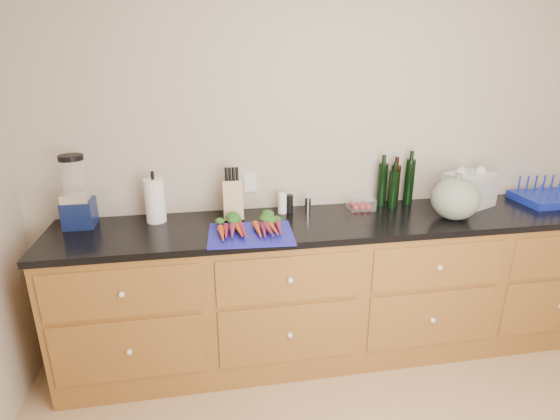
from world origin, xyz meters
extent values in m
cube|color=beige|center=(0.00, 1.62, 1.30)|extent=(4.10, 0.05, 2.60)
cube|color=brown|center=(0.00, 1.30, 0.45)|extent=(3.60, 0.60, 0.90)
cube|color=brown|center=(-1.35, 0.99, 0.72)|extent=(0.82, 0.01, 0.28)
sphere|color=white|center=(-1.35, 0.98, 0.72)|extent=(0.03, 0.03, 0.03)
cube|color=brown|center=(-1.35, 0.99, 0.36)|extent=(0.82, 0.01, 0.38)
sphere|color=white|center=(-1.35, 0.98, 0.36)|extent=(0.03, 0.03, 0.03)
cube|color=brown|center=(-0.45, 0.99, 0.72)|extent=(0.82, 0.01, 0.28)
sphere|color=white|center=(-0.45, 0.98, 0.72)|extent=(0.03, 0.03, 0.03)
cube|color=brown|center=(-0.45, 0.99, 0.36)|extent=(0.82, 0.01, 0.38)
sphere|color=white|center=(-0.45, 0.98, 0.36)|extent=(0.03, 0.03, 0.03)
cube|color=brown|center=(0.45, 0.99, 0.72)|extent=(0.82, 0.01, 0.28)
sphere|color=white|center=(0.45, 0.98, 0.72)|extent=(0.03, 0.03, 0.03)
cube|color=brown|center=(0.45, 0.99, 0.36)|extent=(0.82, 0.01, 0.38)
sphere|color=white|center=(0.45, 0.98, 0.36)|extent=(0.03, 0.03, 0.03)
cube|color=brown|center=(1.35, 0.99, 0.36)|extent=(0.82, 0.01, 0.38)
cube|color=black|center=(0.00, 1.30, 0.92)|extent=(3.64, 0.62, 0.04)
cube|color=#1A1BA9|center=(-0.65, 1.14, 0.95)|extent=(0.50, 0.39, 0.01)
cone|color=#DE491A|center=(-0.81, 1.12, 0.97)|extent=(0.04, 0.19, 0.04)
cone|color=maroon|center=(-0.78, 1.12, 0.97)|extent=(0.04, 0.19, 0.04)
cone|color=maroon|center=(-0.75, 1.12, 0.97)|extent=(0.04, 0.19, 0.04)
cone|color=#DE491A|center=(-0.72, 1.12, 0.97)|extent=(0.04, 0.19, 0.04)
cone|color=maroon|center=(-0.69, 1.12, 0.97)|extent=(0.04, 0.19, 0.04)
ellipsoid|color=#174517|center=(-0.75, 1.26, 0.98)|extent=(0.19, 0.11, 0.06)
cone|color=#DE491A|center=(-0.61, 1.12, 0.97)|extent=(0.04, 0.19, 0.04)
cone|color=maroon|center=(-0.58, 1.12, 0.97)|extent=(0.04, 0.19, 0.04)
cone|color=maroon|center=(-0.55, 1.12, 0.97)|extent=(0.04, 0.19, 0.04)
cone|color=#DE491A|center=(-0.52, 1.12, 0.97)|extent=(0.04, 0.19, 0.04)
cone|color=maroon|center=(-0.49, 1.12, 0.97)|extent=(0.04, 0.19, 0.04)
ellipsoid|color=#174517|center=(-0.55, 1.26, 0.98)|extent=(0.19, 0.11, 0.06)
ellipsoid|color=slate|center=(0.63, 1.19, 1.07)|extent=(0.29, 0.29, 0.26)
cube|color=#0F1B49|center=(-1.63, 1.46, 1.02)|extent=(0.17, 0.17, 0.16)
cube|color=silver|center=(-1.63, 1.43, 1.13)|extent=(0.15, 0.10, 0.05)
cylinder|color=white|center=(-1.63, 1.46, 1.23)|extent=(0.13, 0.13, 0.22)
cylinder|color=black|center=(-1.63, 1.46, 1.36)|extent=(0.14, 0.14, 0.03)
cylinder|color=white|center=(-1.19, 1.46, 1.07)|extent=(0.12, 0.12, 0.27)
cube|color=tan|center=(-0.72, 1.44, 1.06)|extent=(0.12, 0.12, 0.24)
cylinder|color=white|center=(-0.41, 1.48, 1.01)|extent=(0.06, 0.06, 0.13)
cylinder|color=black|center=(-0.36, 1.48, 1.00)|extent=(0.05, 0.05, 0.12)
cylinder|color=silver|center=(-0.24, 1.48, 0.99)|extent=(0.04, 0.04, 0.10)
cube|color=white|center=(0.12, 1.47, 0.98)|extent=(0.17, 0.13, 0.08)
cylinder|color=black|center=(0.28, 1.52, 1.09)|extent=(0.06, 0.06, 0.29)
cylinder|color=black|center=(0.38, 1.53, 1.08)|extent=(0.06, 0.06, 0.27)
cylinder|color=black|center=(0.48, 1.52, 1.09)|extent=(0.06, 0.06, 0.31)
cylinder|color=black|center=(0.34, 1.46, 1.07)|extent=(0.06, 0.06, 0.25)
cube|color=#1224A3|center=(1.45, 1.38, 0.97)|extent=(0.41, 0.33, 0.05)
camera|label=1|loc=(-0.88, -1.14, 1.89)|focal=28.00mm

